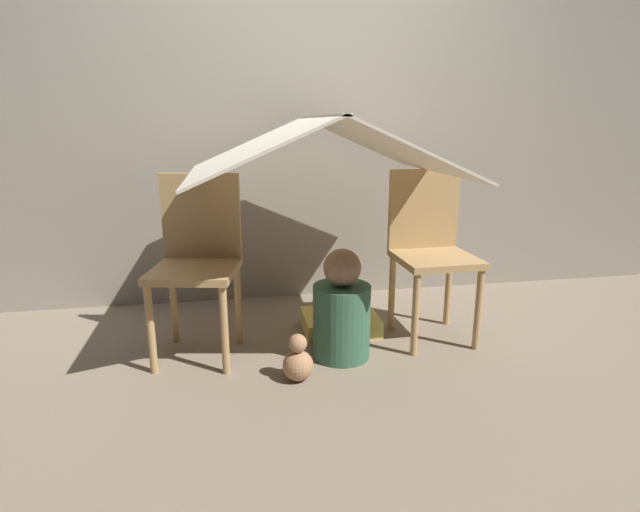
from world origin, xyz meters
The scene contains 8 objects.
ground_plane centered at (0.00, 0.00, 0.00)m, with size 8.80×8.80×0.00m, color gray.
wall_back centered at (0.00, 0.98, 1.25)m, with size 7.00×0.05×2.50m.
chair_left centered at (-0.61, 0.19, 0.51)m, with size 0.47×0.47×0.91m.
chair_right centered at (0.62, 0.19, 0.51)m, with size 0.41×0.41×0.91m.
sheet_canopy centered at (0.00, 0.12, 1.05)m, with size 1.25×1.13×0.28m.
person_front centered at (0.09, 0.00, 0.24)m, with size 0.29×0.29×0.56m.
floor_cushion centered at (0.15, 0.31, 0.05)m, with size 0.41×0.33×0.10m.
plush_toy centered at (-0.16, -0.21, 0.09)m, with size 0.14×0.14×0.22m.
Camera 1 is at (-0.43, -2.27, 1.15)m, focal length 28.00 mm.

